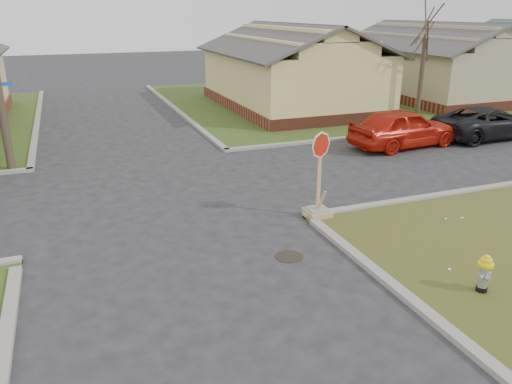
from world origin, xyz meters
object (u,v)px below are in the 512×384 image
object	(u,v)px
stop_sign	(318,198)
dark_pickup	(488,122)
fire_hydrant	(485,271)
red_sedan	(403,128)

from	to	relation	value
stop_sign	dark_pickup	distance (m)	12.35
fire_hydrant	dark_pickup	xyz separation A→B (m)	(9.89, 10.00, 0.20)
fire_hydrant	red_sedan	xyz separation A→B (m)	(5.47, 10.03, 0.30)
dark_pickup	fire_hydrant	bearing A→B (deg)	134.08
dark_pickup	red_sedan	bearing A→B (deg)	88.36
stop_sign	red_sedan	xyz separation A→B (m)	(6.71, 5.39, 0.24)
fire_hydrant	dark_pickup	distance (m)	14.07
red_sedan	stop_sign	bearing A→B (deg)	123.63
red_sedan	dark_pickup	bearing A→B (deg)	-95.53
fire_hydrant	dark_pickup	world-z (taller)	dark_pickup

